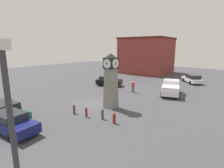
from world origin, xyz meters
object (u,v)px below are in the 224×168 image
at_px(car_near_tower, 5,111).
at_px(street_lamp_far_side, 14,149).
at_px(bollard_far_row, 86,112).
at_px(pedestrian_by_cars, 133,86).
at_px(car_by_building, 11,122).
at_px(bollard_near_tower, 114,118).
at_px(bollard_end_row, 74,109).
at_px(car_silver_hatch, 192,79).
at_px(pickup_truck, 171,88).
at_px(bollard_mid_row, 102,114).
at_px(clock_tower, 111,81).
at_px(car_far_lot, 109,81).

xyz_separation_m(car_near_tower, street_lamp_far_side, (11.76, -3.63, 2.92)).
xyz_separation_m(bollard_far_row, pedestrian_by_cars, (-1.47, 10.00, 0.45)).
bearing_deg(car_by_building, street_lamp_far_side, -18.82).
xyz_separation_m(bollard_near_tower, bollard_end_row, (-4.20, -0.78, 0.01)).
xyz_separation_m(car_silver_hatch, pickup_truck, (0.01, -9.89, 0.16)).
distance_m(bollard_end_row, pedestrian_by_cars, 10.25).
distance_m(bollard_near_tower, car_silver_hatch, 21.52).
height_order(car_silver_hatch, street_lamp_far_side, street_lamp_far_side).
bearing_deg(car_by_building, bollard_mid_row, 59.48).
bearing_deg(car_silver_hatch, bollard_near_tower, -90.52).
relative_size(pickup_truck, pedestrian_by_cars, 3.36).
xyz_separation_m(bollard_far_row, bollard_end_row, (-1.40, -0.25, 0.01)).
bearing_deg(bollard_far_row, car_by_building, -110.60).
xyz_separation_m(bollard_mid_row, bollard_far_row, (-1.48, -0.54, -0.01)).
xyz_separation_m(pedestrian_by_cars, street_lamp_far_side, (8.28, -18.48, 2.77)).
xyz_separation_m(clock_tower, car_near_tower, (-5.07, -8.17, -2.04)).
height_order(bollard_end_row, pickup_truck, pickup_truck).
distance_m(bollard_near_tower, bollard_end_row, 4.27).
bearing_deg(street_lamp_far_side, bollard_mid_row, 120.60).
distance_m(clock_tower, bollard_near_tower, 4.52).
xyz_separation_m(car_near_tower, pickup_truck, (7.95, 17.01, 0.17)).
bearing_deg(car_by_building, pedestrian_by_cars, 87.84).
height_order(bollard_end_row, car_near_tower, car_near_tower).
xyz_separation_m(car_by_building, pedestrian_by_cars, (0.58, 15.45, 0.13)).
height_order(car_near_tower, car_silver_hatch, car_silver_hatch).
relative_size(car_near_tower, car_silver_hatch, 1.01).
bearing_deg(bollard_near_tower, bollard_far_row, -169.21).
bearing_deg(bollard_near_tower, car_far_lot, 132.36).
height_order(car_by_building, street_lamp_far_side, street_lamp_far_side).
bearing_deg(pickup_truck, car_by_building, -106.00).
relative_size(bollard_near_tower, pickup_truck, 0.17).
bearing_deg(pedestrian_by_cars, clock_tower, -76.58).
distance_m(car_by_building, street_lamp_far_side, 9.81).
bearing_deg(bollard_mid_row, car_far_lot, 128.26).
distance_m(car_far_lot, pickup_truck, 9.95).
xyz_separation_m(clock_tower, bollard_end_row, (-1.53, -3.57, -2.34)).
distance_m(bollard_near_tower, pickup_truck, 11.64).
bearing_deg(pedestrian_by_cars, bollard_near_tower, -65.75).
bearing_deg(car_silver_hatch, car_near_tower, -106.43).
bearing_deg(bollard_near_tower, bollard_end_row, -169.45).
height_order(clock_tower, bollard_mid_row, clock_tower).
bearing_deg(car_near_tower, pickup_truck, 64.97).
relative_size(clock_tower, pedestrian_by_cars, 3.49).
bearing_deg(bollard_near_tower, pickup_truck, 88.98).
height_order(bollard_far_row, car_near_tower, car_near_tower).
distance_m(car_near_tower, street_lamp_far_side, 12.65).
height_order(clock_tower, car_silver_hatch, clock_tower).
bearing_deg(bollard_mid_row, street_lamp_far_side, -59.40).
xyz_separation_m(car_silver_hatch, street_lamp_far_side, (3.83, -30.54, 2.91)).
distance_m(car_silver_hatch, street_lamp_far_side, 30.91).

